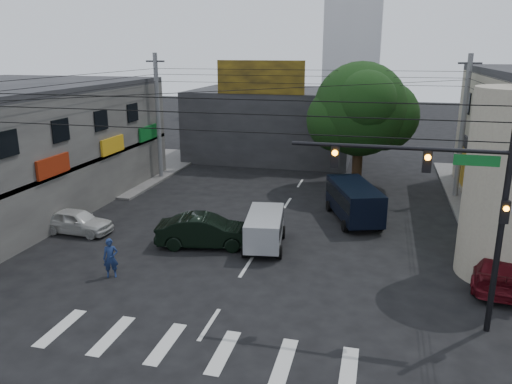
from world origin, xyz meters
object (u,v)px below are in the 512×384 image
at_px(maroon_sedan, 497,268).
at_px(traffic_officer, 111,258).
at_px(street_tree, 360,110).
at_px(utility_pole_far_left, 158,117).
at_px(traffic_gantry, 450,194).
at_px(navy_van, 354,203).
at_px(silver_minivan, 265,231).
at_px(white_compact, 77,221).
at_px(dark_sedan, 206,231).
at_px(utility_pole_far_right, 463,128).

distance_m(maroon_sedan, traffic_officer, 16.20).
height_order(street_tree, utility_pole_far_left, utility_pole_far_left).
height_order(traffic_gantry, navy_van, traffic_gantry).
bearing_deg(navy_van, traffic_gantry, 178.60).
height_order(utility_pole_far_left, silver_minivan, utility_pole_far_left).
relative_size(white_compact, maroon_sedan, 0.78).
distance_m(utility_pole_far_left, dark_sedan, 14.94).
distance_m(white_compact, silver_minivan, 10.12).
bearing_deg(white_compact, utility_pole_far_right, -57.21).
bearing_deg(silver_minivan, traffic_officer, 123.05).
distance_m(street_tree, traffic_officer, 20.23).
relative_size(utility_pole_far_left, navy_van, 1.65).
height_order(white_compact, navy_van, navy_van).
xyz_separation_m(utility_pole_far_right, maroon_sedan, (0.00, -13.03, -3.91)).
bearing_deg(utility_pole_far_left, traffic_gantry, -42.86).
bearing_deg(navy_van, maroon_sedan, -156.89).
bearing_deg(utility_pole_far_right, traffic_officer, -134.14).
height_order(traffic_gantry, utility_pole_far_left, utility_pole_far_left).
distance_m(utility_pole_far_left, navy_van, 16.44).
height_order(utility_pole_far_left, maroon_sedan, utility_pole_far_left).
height_order(dark_sedan, navy_van, navy_van).
distance_m(white_compact, traffic_officer, 6.25).
bearing_deg(traffic_officer, utility_pole_far_left, 82.66).
height_order(traffic_gantry, dark_sedan, traffic_gantry).
distance_m(traffic_gantry, silver_minivan, 10.19).
xyz_separation_m(navy_van, traffic_officer, (-9.61, -10.01, -0.18)).
distance_m(traffic_gantry, white_compact, 18.84).
bearing_deg(traffic_officer, maroon_sedan, -13.02).
height_order(utility_pole_far_left, utility_pole_far_right, same).
xyz_separation_m(dark_sedan, silver_minivan, (2.84, 0.62, 0.05)).
xyz_separation_m(utility_pole_far_right, white_compact, (-20.35, -12.00, -3.94)).
xyz_separation_m(silver_minivan, navy_van, (4.00, 5.14, 0.19)).
relative_size(street_tree, dark_sedan, 1.72).
height_order(dark_sedan, white_compact, dark_sedan).
bearing_deg(navy_van, traffic_officer, 116.29).
bearing_deg(navy_van, silver_minivan, 122.20).
distance_m(white_compact, navy_van, 15.21).
bearing_deg(maroon_sedan, traffic_gantry, 65.05).
bearing_deg(dark_sedan, utility_pole_far_right, -58.38).
xyz_separation_m(dark_sedan, maroon_sedan, (13.08, -0.94, -0.10)).
bearing_deg(traffic_officer, street_tree, 36.83).
bearing_deg(white_compact, silver_minivan, -84.68).
relative_size(street_tree, white_compact, 2.23).
height_order(white_compact, silver_minivan, silver_minivan).
bearing_deg(dark_sedan, utility_pole_far_left, 22.12).
height_order(maroon_sedan, traffic_officer, traffic_officer).
bearing_deg(maroon_sedan, utility_pole_far_left, -22.85).
bearing_deg(maroon_sedan, silver_minivan, 0.29).
height_order(utility_pole_far_left, navy_van, utility_pole_far_left).
distance_m(utility_pole_far_right, traffic_officer, 23.07).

